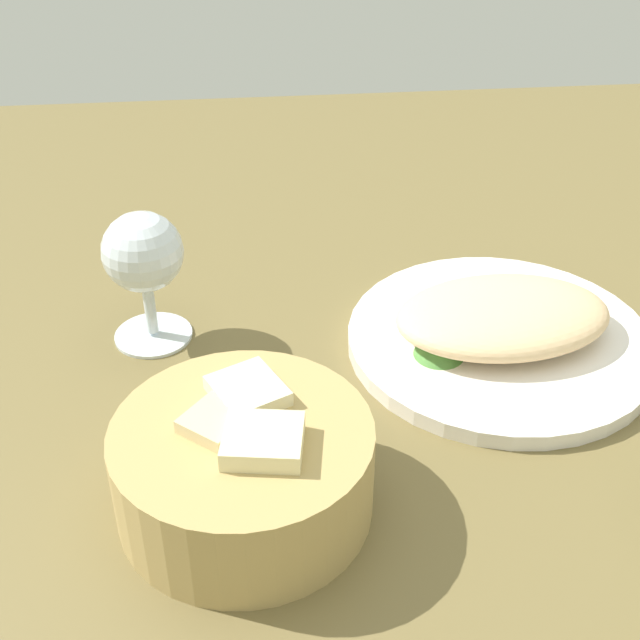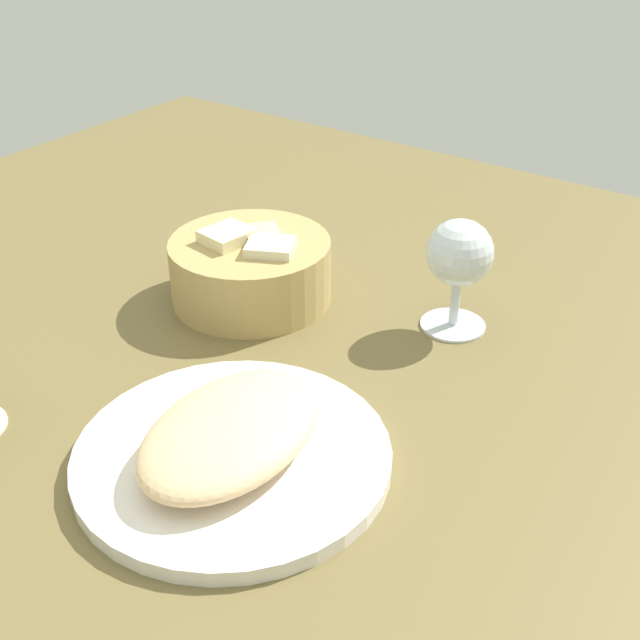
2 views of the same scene
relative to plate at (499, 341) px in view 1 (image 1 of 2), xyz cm
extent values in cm
cube|color=brown|center=(5.87, 6.80, -1.70)|extent=(140.00, 140.00, 2.00)
cylinder|color=white|center=(0.00, 0.00, 0.00)|extent=(26.10, 26.10, 1.40)
ellipsoid|color=beige|center=(0.00, 0.00, 2.58)|extent=(19.31, 13.47, 3.76)
cone|color=#4C873B|center=(6.26, 2.34, 1.51)|extent=(4.24, 4.24, 1.62)
cylinder|color=tan|center=(22.25, 16.28, 2.75)|extent=(17.40, 17.40, 6.91)
cube|color=beige|center=(23.78, 15.70, 5.13)|extent=(5.45, 5.50, 4.09)
cube|color=beige|center=(20.89, 18.14, 5.09)|extent=(5.59, 5.18, 4.96)
cube|color=beige|center=(21.70, 12.94, 4.87)|extent=(6.02, 6.24, 4.82)
cylinder|color=silver|center=(29.78, -4.61, -0.40)|extent=(6.78, 6.78, 0.60)
cylinder|color=silver|center=(29.78, -4.61, 2.18)|extent=(1.00, 1.00, 4.56)
sphere|color=silver|center=(29.78, -4.61, 7.87)|extent=(6.82, 6.82, 6.82)
camera|label=1|loc=(21.33, 58.51, 43.72)|focal=48.67mm
camera|label=2|loc=(-38.96, -36.50, 44.81)|focal=46.96mm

